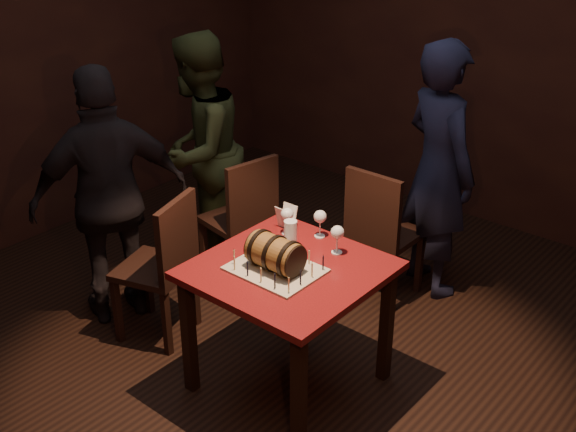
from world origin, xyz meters
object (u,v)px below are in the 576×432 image
Objects in this scene: chair_left_rear at (244,214)px; person_left_rear at (199,151)px; wine_glass_mid at (320,218)px; barrel_cake at (275,253)px; chair_left_front at (165,261)px; pub_table at (289,285)px; wine_glass_right at (337,233)px; person_left_front at (110,198)px; wine_glass_left at (287,215)px; pint_of_ale at (290,234)px; chair_back at (380,228)px; person_back at (438,170)px.

person_left_rear is at bearing 170.55° from chair_left_rear.
wine_glass_mid is at bearing -17.67° from chair_left_rear.
chair_left_front is at bearing -176.52° from barrel_cake.
person_left_rear is (-1.41, 0.72, 0.18)m from pub_table.
chair_left_rear reaches higher than wine_glass_mid.
person_left_front is (-1.38, -0.42, -0.05)m from wine_glass_right.
wine_glass_left is at bearing 32.86° from chair_left_front.
person_left_front is at bearing -158.01° from wine_glass_left.
wine_glass_left is 0.14m from pint_of_ale.
chair_left_front reaches higher than wine_glass_right.
chair_back is at bearing 92.75° from wine_glass_mid.
person_back reaches higher than wine_glass_right.
person_back is at bearing 59.67° from chair_left_front.
person_left_front is at bearing -162.92° from wine_glass_right.
chair_left_rear is at bearing 162.33° from wine_glass_mid.
barrel_cake is 2.07× the size of wine_glass_right.
chair_back is at bearing 27.15° from chair_left_rear.
wine_glass_left is at bearing 53.29° from person_left_rear.
chair_back reaches higher than wine_glass_mid.
pint_of_ale is 1.18m from person_left_front.
barrel_cake is 2.07× the size of wine_glass_mid.
person_left_rear is at bearing 150.41° from barrel_cake.
barrel_cake is at bearing 44.33° from person_left_rear.
wine_glass_right is at bearing -74.27° from chair_back.
person_left_rear is at bearing 153.18° from pub_table.
wine_glass_left is at bearing 121.42° from barrel_cake.
wine_glass_mid is 0.17× the size of chair_left_front.
wine_glass_left is 1.19m from person_back.
chair_back reaches higher than pub_table.
chair_left_front is at bearing 84.19° from person_back.
chair_left_front is at bearing -157.05° from pint_of_ale.
person_left_front is at bearing -134.38° from chair_back.
pub_table is 1.12m from chair_left_rear.
chair_back is at bearing 90.72° from person_back.
person_left_rear reaches higher than wine_glass_right.
wine_glass_right is at bearing 57.86° from person_left_rear.
wine_glass_mid is 0.10× the size of person_left_front.
pub_table is at bearing -77.50° from wine_glass_mid.
wine_glass_right is 0.10× the size of person_left_front.
chair_left_front is at bearing 17.92° from person_left_rear.
barrel_cake is 2.22× the size of pint_of_ale.
person_back is at bearing 86.68° from barrel_cake.
wine_glass_right reaches higher than pub_table.
chair_left_front reaches higher than pub_table.
barrel_cake reaches higher than wine_glass_left.
wine_glass_right is 1.13m from chair_left_rear.
pub_table is 0.22m from barrel_cake.
person_left_front is at bearing -176.59° from barrel_cake.
chair_left_rear is (-0.92, 0.63, -0.12)m from pub_table.
person_left_rear is (-1.52, 0.44, -0.05)m from wine_glass_right.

